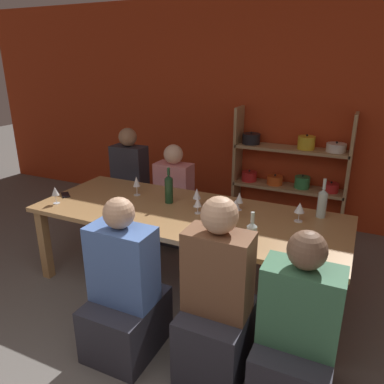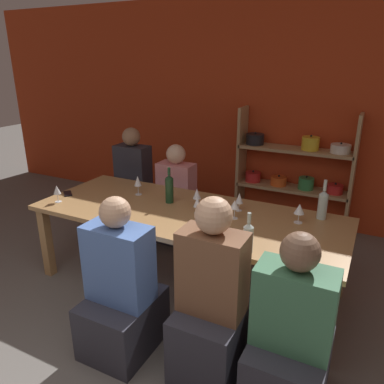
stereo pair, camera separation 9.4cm
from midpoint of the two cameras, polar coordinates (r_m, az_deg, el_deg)
The scene contains 19 objects.
wall_back_red at distance 4.80m, azimuth 11.82°, elevation 11.73°, with size 8.80×0.06×2.70m.
shelf_unit at distance 4.67m, azimuth 15.55°, elevation 1.78°, with size 1.35×0.30×1.43m.
dining_table at distance 3.27m, azimuth 0.03°, elevation -4.15°, with size 2.70×1.05×0.73m.
wine_bottle_green at distance 3.41m, azimuth -2.69°, elevation 0.56°, with size 0.08×0.08×0.33m.
wine_bottle_dark at distance 2.59m, azimuth 9.59°, elevation -6.75°, with size 0.07×0.07×0.29m.
wine_bottle_amber at distance 3.26m, azimuth 20.08°, elevation -1.72°, with size 0.08×0.08×0.34m.
wine_glass_white_a at distance 3.64m, azimuth -7.53°, elevation 1.58°, with size 0.07×0.07×0.19m.
wine_glass_empty_a at distance 3.63m, azimuth -19.19°, elevation 0.26°, with size 0.07×0.07×0.16m.
wine_glass_red_a at distance 3.26m, azimuth 8.04°, elevation -1.03°, with size 0.07×0.07×0.16m.
wine_glass_empty_b at distance 3.18m, azimuth 1.67°, elevation -1.55°, with size 0.07×0.07×0.15m.
wine_glass_white_b at distance 3.31m, azimuth 1.56°, elevation -0.35°, with size 0.07×0.07×0.17m.
wine_glass_empty_c at distance 3.09m, azimuth 7.40°, elevation -1.94°, with size 0.08×0.08×0.16m.
wine_glass_white_c at distance 3.13m, azimuth 16.87°, elevation -2.57°, with size 0.08×0.08×0.16m.
cell_phone at distance 3.84m, azimuth -17.75°, elevation -0.23°, with size 0.16×0.15×0.01m.
person_near_a at distance 2.50m, azimuth 4.13°, elevation -17.99°, with size 0.41×0.51×1.25m.
person_far_a at distance 4.63m, azimuth -8.22°, elevation 0.17°, with size 0.41×0.51×1.23m.
person_near_b at distance 2.41m, azimuth 15.81°, elevation -21.95°, with size 0.43×0.54×1.15m.
person_far_b at distance 4.28m, azimuth -1.73°, elevation -1.97°, with size 0.41×0.51×1.10m.
person_near_c at distance 2.74m, azimuth -9.70°, elevation -15.51°, with size 0.45×0.56×1.16m.
Camera 2 is at (1.29, -0.74, 1.99)m, focal length 35.00 mm.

